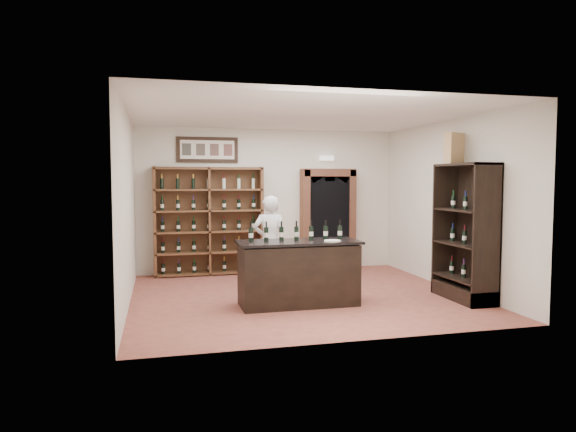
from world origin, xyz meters
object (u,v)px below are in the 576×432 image
object	(u,v)px
side_cabinet	(466,253)
wine_crate	(454,148)
wine_shelf	(209,221)
shopkeeper	(270,242)
counter_bottle_0	(251,234)
tasting_counter	(298,273)

from	to	relation	value
side_cabinet	wine_crate	world-z (taller)	wine_crate
wine_shelf	shopkeeper	world-z (taller)	wine_shelf
counter_bottle_0	side_cabinet	world-z (taller)	side_cabinet
counter_bottle_0	shopkeeper	world-z (taller)	shopkeeper
wine_shelf	wine_crate	distance (m)	4.94
wine_shelf	wine_crate	size ratio (longest dim) A/B	4.28
wine_shelf	shopkeeper	size ratio (longest dim) A/B	1.33
shopkeeper	side_cabinet	bearing A→B (deg)	153.49
shopkeeper	tasting_counter	bearing A→B (deg)	100.43
shopkeeper	wine_shelf	bearing A→B (deg)	-54.14
side_cabinet	shopkeeper	xyz separation A→B (m)	(-2.88, 1.71, 0.07)
counter_bottle_0	side_cabinet	xyz separation A→B (m)	(3.44, -0.43, -0.35)
wine_shelf	counter_bottle_0	distance (m)	2.83
tasting_counter	side_cabinet	xyz separation A→B (m)	(2.72, -0.30, 0.26)
side_cabinet	wine_shelf	bearing A→B (deg)	139.79
wine_shelf	side_cabinet	xyz separation A→B (m)	(3.82, -3.23, -0.35)
side_cabinet	shopkeeper	size ratio (longest dim) A/B	1.33
counter_bottle_0	side_cabinet	size ratio (longest dim) A/B	0.14
side_cabinet	shopkeeper	bearing A→B (deg)	149.37
counter_bottle_0	tasting_counter	bearing A→B (deg)	-10.17
tasting_counter	counter_bottle_0	world-z (taller)	counter_bottle_0
side_cabinet	wine_crate	distance (m)	1.74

